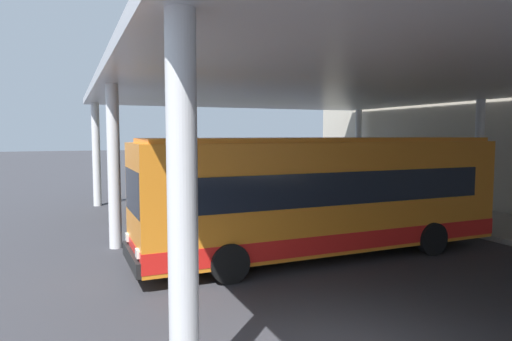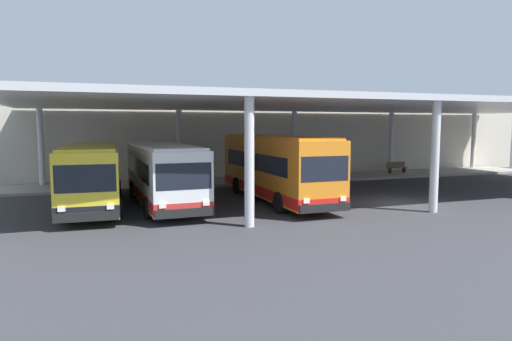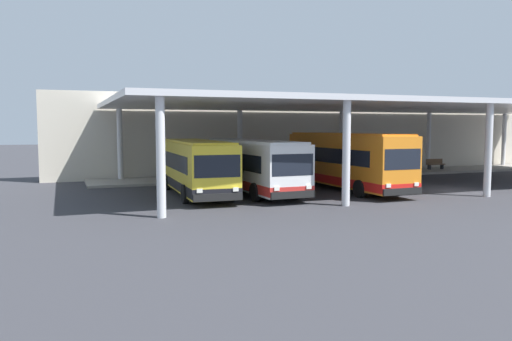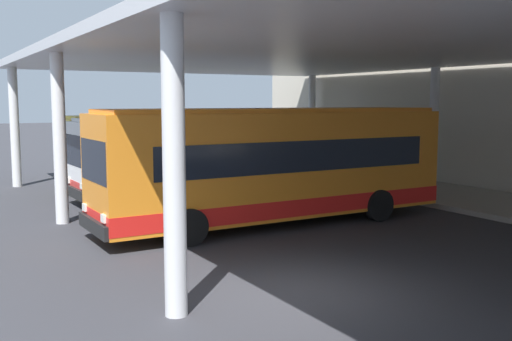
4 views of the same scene
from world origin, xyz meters
TOP-DOWN VIEW (x-y plane):
  - ground_plane at (0.00, 0.00)m, footprint 200.00×200.00m
  - platform_kerb at (0.00, 11.75)m, footprint 42.00×4.50m
  - station_building_facade at (0.00, 15.00)m, footprint 48.00×1.60m
  - canopy_shelter at (0.00, 5.50)m, footprint 40.00×17.00m
  - bus_nearest_bay at (-15.26, 4.21)m, footprint 3.03×10.63m
  - bus_second_bay at (-11.85, 3.71)m, footprint 2.92×10.59m
  - bus_middle_bay at (-5.81, 3.20)m, footprint 2.80×11.35m
  - bench_waiting at (8.66, 11.82)m, footprint 1.80×0.45m

SIDE VIEW (x-z plane):
  - ground_plane at x=0.00m, z-range 0.00..0.00m
  - platform_kerb at x=0.00m, z-range 0.00..0.18m
  - bench_waiting at x=8.66m, z-range 0.20..1.12m
  - bus_nearest_bay at x=-15.26m, z-range 0.07..3.24m
  - bus_second_bay at x=-11.85m, z-range 0.07..3.24m
  - bus_middle_bay at x=-5.81m, z-range 0.06..3.63m
  - station_building_facade at x=0.00m, z-range 0.00..6.55m
  - canopy_shelter at x=0.00m, z-range 2.52..8.07m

